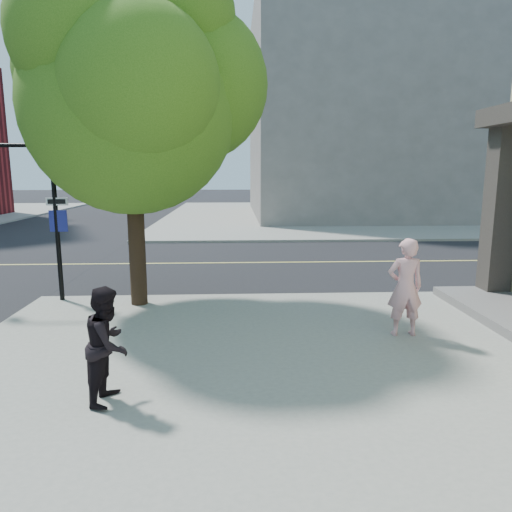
{
  "coord_description": "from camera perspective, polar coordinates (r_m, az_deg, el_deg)",
  "views": [
    {
      "loc": [
        3.6,
        -10.95,
        3.04
      ],
      "look_at": [
        4.05,
        -1.36,
        1.3
      ],
      "focal_mm": 32.7,
      "sensor_mm": 36.0,
      "label": 1
    }
  ],
  "objects": [
    {
      "name": "ground",
      "position": [
        11.92,
        -20.23,
        -5.15
      ],
      "size": [
        140.0,
        140.0,
        0.0
      ],
      "primitive_type": "plane",
      "color": "black",
      "rests_on": "ground"
    },
    {
      "name": "pedestrian",
      "position": [
        6.33,
        -17.64,
        -10.24
      ],
      "size": [
        0.64,
        0.79,
        1.51
      ],
      "primitive_type": "imported",
      "rotation": [
        0.0,
        0.0,
        1.47
      ],
      "color": "black",
      "rests_on": "sidewalk_se"
    },
    {
      "name": "sidewalk_ne",
      "position": [
        34.05,
        14.31,
        4.94
      ],
      "size": [
        29.0,
        25.0,
        0.12
      ],
      "primitive_type": "cube",
      "color": "gray",
      "rests_on": "ground"
    },
    {
      "name": "filler_ne",
      "position": [
        34.79,
        15.42,
        16.66
      ],
      "size": [
        18.0,
        16.0,
        14.0
      ],
      "primitive_type": "cube",
      "color": "slate",
      "rests_on": "sidewalk_ne"
    },
    {
      "name": "man_on_phone",
      "position": [
        8.75,
        17.77,
        -3.66
      ],
      "size": [
        0.65,
        0.43,
        1.77
      ],
      "primitive_type": "imported",
      "rotation": [
        0.0,
        0.0,
        3.15
      ],
      "color": "pink",
      "rests_on": "sidewalk_se"
    },
    {
      "name": "road_ew",
      "position": [
        16.15,
        -15.49,
        -0.93
      ],
      "size": [
        140.0,
        9.0,
        0.01
      ],
      "primitive_type": "cube",
      "color": "black",
      "rests_on": "ground"
    },
    {
      "name": "street_tree",
      "position": [
        10.58,
        -14.5,
        19.82
      ],
      "size": [
        5.52,
        5.02,
        7.33
      ],
      "rotation": [
        0.0,
        0.0,
        -0.25
      ],
      "color": "black",
      "rests_on": "sidewalk_se"
    }
  ]
}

